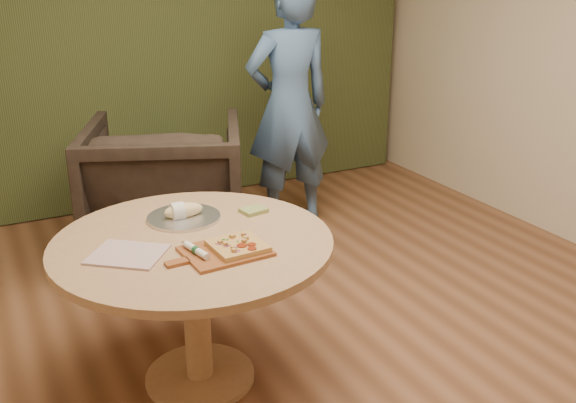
% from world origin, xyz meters
% --- Properties ---
extents(room_shell, '(5.04, 6.04, 2.84)m').
position_xyz_m(room_shell, '(0.00, 0.00, 1.40)').
color(room_shell, brown).
rests_on(room_shell, ground).
extents(curtain, '(4.80, 0.14, 2.78)m').
position_xyz_m(curtain, '(0.00, 2.90, 1.40)').
color(curtain, '#303B1A').
rests_on(curtain, ground).
extents(pedestal_table, '(1.27, 1.27, 0.75)m').
position_xyz_m(pedestal_table, '(-0.48, 0.30, 0.61)').
color(pedestal_table, tan).
rests_on(pedestal_table, ground).
extents(pizza_paddle, '(0.45, 0.30, 0.01)m').
position_xyz_m(pizza_paddle, '(-0.42, 0.10, 0.76)').
color(pizza_paddle, brown).
rests_on(pizza_paddle, pedestal_table).
extents(flatbread_pizza, '(0.23, 0.23, 0.04)m').
position_xyz_m(flatbread_pizza, '(-0.35, 0.09, 0.78)').
color(flatbread_pizza, tan).
rests_on(flatbread_pizza, pizza_paddle).
extents(cutlery_roll, '(0.06, 0.20, 0.03)m').
position_xyz_m(cutlery_roll, '(-0.53, 0.12, 0.78)').
color(cutlery_roll, silver).
rests_on(cutlery_roll, pizza_paddle).
extents(newspaper, '(0.39, 0.38, 0.01)m').
position_xyz_m(newspaper, '(-0.79, 0.26, 0.76)').
color(newspaper, silver).
rests_on(newspaper, pedestal_table).
extents(serving_tray, '(0.36, 0.36, 0.02)m').
position_xyz_m(serving_tray, '(-0.44, 0.55, 0.76)').
color(serving_tray, silver).
rests_on(serving_tray, pedestal_table).
extents(bread_roll, '(0.19, 0.09, 0.09)m').
position_xyz_m(bread_roll, '(-0.45, 0.55, 0.79)').
color(bread_roll, beige).
rests_on(bread_roll, serving_tray).
extents(green_packet, '(0.14, 0.12, 0.02)m').
position_xyz_m(green_packet, '(-0.10, 0.48, 0.76)').
color(green_packet, olive).
rests_on(green_packet, pedestal_table).
extents(armchair, '(1.29, 1.26, 1.04)m').
position_xyz_m(armchair, '(-0.17, 1.80, 0.52)').
color(armchair, black).
rests_on(armchair, ground).
extents(person_standing, '(0.69, 0.46, 1.86)m').
position_xyz_m(person_standing, '(0.83, 1.90, 0.93)').
color(person_standing, '#436490').
rests_on(person_standing, ground).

